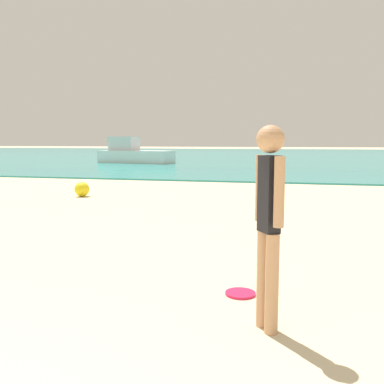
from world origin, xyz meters
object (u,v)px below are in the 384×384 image
person_standing (269,216)px  boat_near (133,154)px  beach_ball (82,189)px  frisbee (240,293)px

person_standing → boat_near: bearing=171.3°
boat_near → person_standing: bearing=-55.0°
person_standing → beach_ball: (-5.50, 7.22, -0.73)m
beach_ball → person_standing: bearing=-52.7°
person_standing → boat_near: size_ratio=0.31×
person_standing → frisbee: person_standing is taller
person_standing → beach_ball: bearing=-175.5°
person_standing → beach_ball: size_ratio=4.12×
frisbee → beach_ball: size_ratio=0.76×
frisbee → beach_ball: (-5.19, 6.48, 0.19)m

